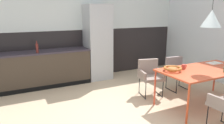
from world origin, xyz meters
TOP-DOWN VIEW (x-y plane):
  - ground_plane at (0.00, 0.00)m, footprint 7.87×7.87m
  - back_wall_splashback_dark at (0.00, 2.88)m, footprint 6.06×0.12m
  - back_wall_panel_upper at (0.00, 2.88)m, footprint 6.06×0.12m
  - kitchen_counter at (-1.51, 2.52)m, footprint 2.76×0.63m
  - refrigerator_column at (0.20, 2.52)m, footprint 0.66×0.60m
  - dining_table at (1.38, -0.08)m, footprint 1.83×0.94m
  - armchair_facing_counter at (0.76, 0.88)m, footprint 0.57×0.56m
  - armchair_by_stool at (1.56, 0.87)m, footprint 0.52×0.50m
  - fruit_bowl at (0.71, 0.12)m, footprint 0.34×0.34m
  - open_book at (1.94, 0.17)m, footprint 0.30×0.21m
  - mug_white_ceramic at (1.00, 0.13)m, footprint 0.12×0.08m
  - bottle_vinegar_dark at (-1.42, 2.35)m, footprint 0.06×0.06m
  - pendant_lamp_over_table_near at (1.38, -0.08)m, footprint 0.36×0.36m

SIDE VIEW (x-z plane):
  - ground_plane at x=0.00m, z-range 0.00..0.00m
  - kitchen_counter at x=-1.51m, z-range 0.00..0.89m
  - armchair_by_stool at x=1.56m, z-range 0.11..0.88m
  - armchair_facing_counter at x=0.76m, z-range 0.11..0.90m
  - back_wall_splashback_dark at x=0.00m, z-range 0.00..1.35m
  - dining_table at x=1.38m, z-range 0.33..1.08m
  - open_book at x=1.94m, z-range 0.74..0.76m
  - mug_white_ceramic at x=1.00m, z-range 0.75..0.84m
  - fruit_bowl at x=0.71m, z-range 0.76..0.83m
  - bottle_vinegar_dark at x=-1.42m, z-range 0.87..1.15m
  - refrigerator_column at x=0.20m, z-range 0.00..2.03m
  - pendant_lamp_over_table_near at x=1.38m, z-range 1.17..2.26m
  - back_wall_panel_upper at x=0.00m, z-range 1.35..2.69m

